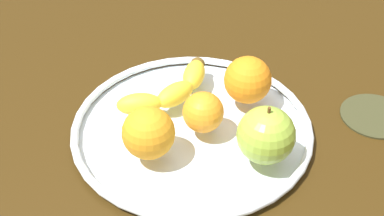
% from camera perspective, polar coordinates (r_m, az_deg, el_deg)
% --- Properties ---
extents(ground_plane, '(1.17, 1.17, 0.04)m').
position_cam_1_polar(ground_plane, '(0.82, 0.00, -3.65)').
color(ground_plane, '#34220A').
extents(fruit_bowl, '(0.36, 0.36, 0.02)m').
position_cam_1_polar(fruit_bowl, '(0.80, 0.00, -2.14)').
color(fruit_bowl, silver).
rests_on(fruit_bowl, ground_plane).
extents(banana, '(0.18, 0.10, 0.03)m').
position_cam_1_polar(banana, '(0.83, -2.23, 2.01)').
color(banana, yellow).
rests_on(banana, fruit_bowl).
extents(apple, '(0.08, 0.08, 0.09)m').
position_cam_1_polar(apple, '(0.72, 7.97, -2.91)').
color(apple, '#94BA3A').
rests_on(apple, fruit_bowl).
extents(orange_center, '(0.07, 0.07, 0.07)m').
position_cam_1_polar(orange_center, '(0.82, 6.01, 3.02)').
color(orange_center, orange).
rests_on(orange_center, fruit_bowl).
extents(orange_front_left, '(0.07, 0.07, 0.07)m').
position_cam_1_polar(orange_front_left, '(0.73, -4.70, -2.69)').
color(orange_front_left, orange).
rests_on(orange_front_left, fruit_bowl).
extents(orange_back_right, '(0.06, 0.06, 0.06)m').
position_cam_1_polar(orange_back_right, '(0.77, 1.24, -0.41)').
color(orange_back_right, orange).
rests_on(orange_back_right, fruit_bowl).
extents(ambient_coaster, '(0.11, 0.11, 0.01)m').
position_cam_1_polar(ambient_coaster, '(0.88, 19.09, -0.71)').
color(ambient_coaster, '#35361D').
rests_on(ambient_coaster, ground_plane).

